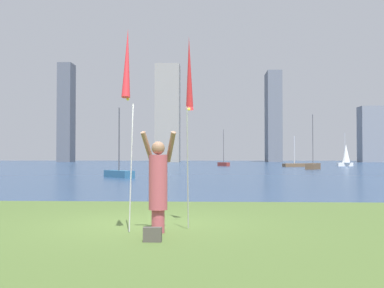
# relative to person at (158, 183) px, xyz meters

# --- Properties ---
(ground) EXTENTS (120.00, 138.00, 0.12)m
(ground) POSITION_rel_person_xyz_m (-0.41, 52.06, -1.01)
(ground) COLOR #4C662D
(person) EXTENTS (0.71, 0.53, 1.94)m
(person) POSITION_rel_person_xyz_m (0.00, 0.00, 0.00)
(person) COLOR #B24C59
(person) RESTS_ON ground
(kite_flag_left) EXTENTS (0.16, 0.88, 3.87)m
(kite_flag_left) POSITION_rel_person_xyz_m (-0.55, -0.28, 2.17)
(kite_flag_left) COLOR #B2B2B7
(kite_flag_left) RESTS_ON ground
(kite_flag_right) EXTENTS (0.16, 1.12, 3.93)m
(kite_flag_right) POSITION_rel_person_xyz_m (0.55, 0.81, 2.16)
(kite_flag_right) COLOR #B2B2B7
(kite_flag_right) RESTS_ON ground
(bag) EXTENTS (0.31, 0.13, 0.25)m
(bag) POSITION_rel_person_xyz_m (0.02, -0.94, -0.83)
(bag) COLOR #4C4742
(bag) RESTS_ON ground
(sailboat_0) EXTENTS (1.67, 2.32, 5.06)m
(sailboat_0) POSITION_rel_person_xyz_m (2.49, 55.60, -0.61)
(sailboat_0) COLOR maroon
(sailboat_0) RESTS_ON ground
(sailboat_1) EXTENTS (1.95, 2.40, 5.81)m
(sailboat_1) POSITION_rel_person_xyz_m (11.56, 40.60, -0.57)
(sailboat_1) COLOR brown
(sailboat_1) RESTS_ON ground
(sailboat_2) EXTENTS (2.42, 2.56, 4.68)m
(sailboat_2) POSITION_rel_person_xyz_m (-5.24, 21.93, -0.65)
(sailboat_2) COLOR #2D6084
(sailboat_2) RESTS_ON ground
(sailboat_5) EXTENTS (2.25, 1.32, 4.55)m
(sailboat_5) POSITION_rel_person_xyz_m (19.08, 55.14, 0.56)
(sailboat_5) COLOR white
(sailboat_5) RESTS_ON ground
(sailboat_8) EXTENTS (3.18, 1.86, 3.97)m
(sailboat_8) POSITION_rel_person_xyz_m (11.55, 51.71, -0.69)
(sailboat_8) COLOR brown
(sailboat_8) RESTS_ON ground
(skyline_tower_0) EXTENTS (3.09, 4.32, 22.68)m
(skyline_tower_0) POSITION_rel_person_xyz_m (-32.87, 96.70, 10.38)
(skyline_tower_0) COLOR #565B66
(skyline_tower_0) RESTS_ON ground
(skyline_tower_1) EXTENTS (5.34, 4.53, 21.61)m
(skyline_tower_1) POSITION_rel_person_xyz_m (-9.02, 93.53, 9.85)
(skyline_tower_1) COLOR gray
(skyline_tower_1) RESTS_ON ground
(skyline_tower_2) EXTENTS (3.19, 7.01, 20.43)m
(skyline_tower_2) POSITION_rel_person_xyz_m (14.77, 97.53, 9.26)
(skyline_tower_2) COLOR slate
(skyline_tower_2) RESTS_ON ground
(skyline_tower_3) EXTENTS (6.31, 3.96, 12.14)m
(skyline_tower_3) POSITION_rel_person_xyz_m (36.15, 93.97, 5.12)
(skyline_tower_3) COLOR gray
(skyline_tower_3) RESTS_ON ground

